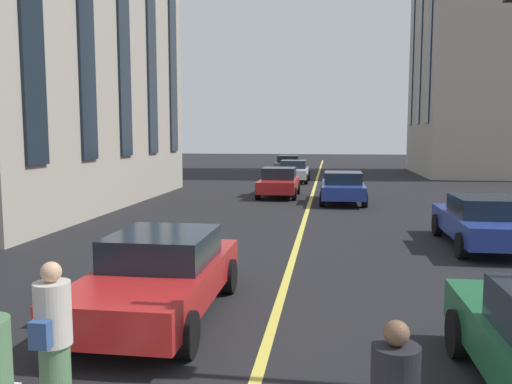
% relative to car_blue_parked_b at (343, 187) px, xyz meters
% --- Properties ---
extents(lane_centre_line, '(80.00, 0.16, 0.01)m').
position_rel_car_blue_parked_b_xyz_m(lane_centre_line, '(-1.65, 1.42, -0.70)').
color(lane_centre_line, '#D8C64C').
rests_on(lane_centre_line, ground_plane).
extents(car_blue_parked_b, '(4.40, 1.95, 1.37)m').
position_rel_car_blue_parked_b_xyz_m(car_blue_parked_b, '(0.00, 0.00, 0.00)').
color(car_blue_parked_b, navy).
rests_on(car_blue_parked_b, ground_plane).
extents(car_red_trailing, '(3.90, 1.89, 1.40)m').
position_rel_car_blue_parked_b_xyz_m(car_red_trailing, '(1.85, 3.00, -0.00)').
color(car_red_trailing, '#B21E1E').
rests_on(car_red_trailing, ground_plane).
extents(car_red_far, '(4.40, 1.95, 1.37)m').
position_rel_car_blue_parked_b_xyz_m(car_red_far, '(-14.96, 3.30, 0.00)').
color(car_red_far, '#B21E1E').
rests_on(car_red_far, ground_plane).
extents(car_blue_oncoming, '(4.40, 1.95, 1.37)m').
position_rel_car_blue_parked_b_xyz_m(car_blue_oncoming, '(-8.71, -3.48, 0.00)').
color(car_blue_oncoming, navy).
rests_on(car_blue_oncoming, ground_plane).
extents(car_grey_mid, '(4.40, 1.95, 1.37)m').
position_rel_car_blue_parked_b_xyz_m(car_grey_mid, '(17.62, 3.83, 0.00)').
color(car_grey_mid, slate).
rests_on(car_grey_mid, ground_plane).
extents(car_white_parked_a, '(4.40, 1.95, 1.37)m').
position_rel_car_blue_parked_b_xyz_m(car_white_parked_a, '(9.85, 2.86, 0.00)').
color(car_white_parked_a, silver).
rests_on(car_white_parked_a, ground_plane).
extents(pedestrian_companion, '(0.50, 0.38, 1.67)m').
position_rel_car_blue_parked_b_xyz_m(pedestrian_companion, '(-18.07, 3.41, 0.13)').
color(pedestrian_companion, '#4C724C').
rests_on(pedestrian_companion, ground_plane).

